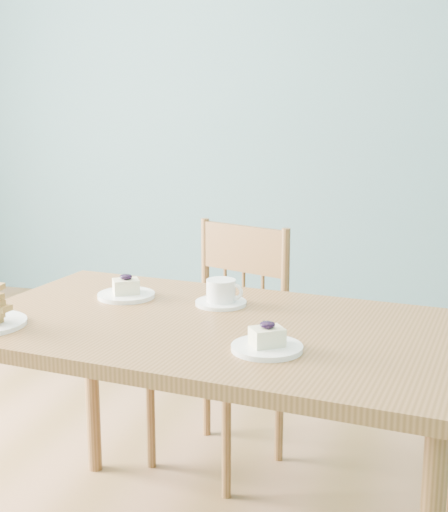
# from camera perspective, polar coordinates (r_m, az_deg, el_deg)

# --- Properties ---
(room) EXTENTS (5.01, 5.01, 2.71)m
(room) POSITION_cam_1_polar(r_m,az_deg,el_deg) (1.87, -9.52, 14.99)
(room) COLOR #8E6442
(room) RESTS_ON ground
(dining_table) EXTENTS (1.37, 0.88, 0.70)m
(dining_table) POSITION_cam_1_polar(r_m,az_deg,el_deg) (1.86, -0.74, -7.41)
(dining_table) COLOR brown
(dining_table) RESTS_ON ground
(dining_chair) EXTENTS (0.49, 0.48, 0.84)m
(dining_chair) POSITION_cam_1_polar(r_m,az_deg,el_deg) (2.49, -0.14, -7.12)
(dining_chair) COLOR brown
(dining_chair) RESTS_ON ground
(cheesecake_plate_near) EXTENTS (0.17, 0.17, 0.07)m
(cheesecake_plate_near) POSITION_cam_1_polar(r_m,az_deg,el_deg) (1.64, 3.46, -6.96)
(cheesecake_plate_near) COLOR white
(cheesecake_plate_near) RESTS_ON dining_table
(cheesecake_plate_far) EXTENTS (0.17, 0.17, 0.07)m
(cheesecake_plate_far) POSITION_cam_1_polar(r_m,az_deg,el_deg) (2.10, -7.84, -2.83)
(cheesecake_plate_far) COLOR white
(cheesecake_plate_far) RESTS_ON dining_table
(coffee_cup) EXTENTS (0.14, 0.14, 0.07)m
(coffee_cup) POSITION_cam_1_polar(r_m,az_deg,el_deg) (2.00, -0.21, -3.07)
(coffee_cup) COLOR white
(coffee_cup) RESTS_ON dining_table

